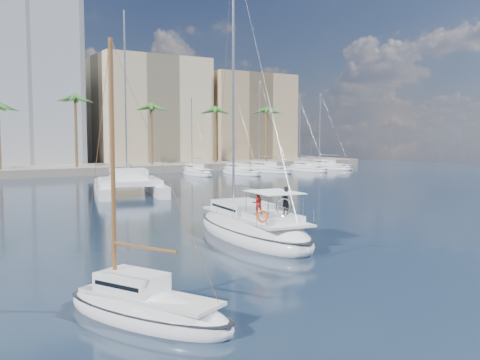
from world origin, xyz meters
TOP-DOWN VIEW (x-y plane):
  - ground at (0.00, 0.00)m, footprint 160.00×160.00m
  - quay at (0.00, 61.00)m, footprint 120.00×14.00m
  - building_beige at (22.00, 70.00)m, footprint 20.00×14.00m
  - building_tan_right at (42.00, 68.00)m, footprint 18.00×12.00m
  - palm_centre at (0.00, 57.00)m, footprint 3.60×3.60m
  - palm_right at (34.00, 57.00)m, footprint 3.60×3.60m
  - main_sloop at (-0.05, 2.24)m, footprint 5.39×12.59m
  - small_sloop at (-10.67, -7.52)m, footprint 4.76×6.97m
  - catamaran at (2.39, 28.51)m, footprint 9.71×14.24m
  - seagull at (0.86, 7.42)m, footprint 1.16×0.50m
  - moored_yacht_a at (20.00, 47.00)m, footprint 3.37×9.52m
  - moored_yacht_b at (26.50, 45.00)m, footprint 3.32×10.83m
  - moored_yacht_c at (33.00, 47.00)m, footprint 3.98×12.33m
  - moored_yacht_d at (39.50, 45.00)m, footprint 3.52×9.55m
  - moored_yacht_e at (46.00, 47.00)m, footprint 4.61×11.11m

SIDE VIEW (x-z plane):
  - ground at x=0.00m, z-range 0.00..0.00m
  - moored_yacht_a at x=20.00m, z-range -5.95..5.95m
  - moored_yacht_b at x=26.50m, z-range -6.86..6.86m
  - moored_yacht_c at x=33.00m, z-range -7.77..7.77m
  - moored_yacht_d at x=39.50m, z-range -5.95..5.95m
  - moored_yacht_e at x=46.00m, z-range -6.86..6.86m
  - small_sloop at x=-10.67m, z-range -4.45..5.21m
  - main_sloop at x=-0.05m, z-range -8.51..9.60m
  - quay at x=0.00m, z-range 0.00..1.20m
  - seagull at x=0.86m, z-range 0.87..1.08m
  - catamaran at x=2.39m, z-range -8.24..10.58m
  - building_tan_right at x=42.00m, z-range 0.00..18.00m
  - building_beige at x=22.00m, z-range 0.00..20.00m
  - palm_centre at x=0.00m, z-range 4.13..16.43m
  - palm_right at x=34.00m, z-range 4.13..16.43m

